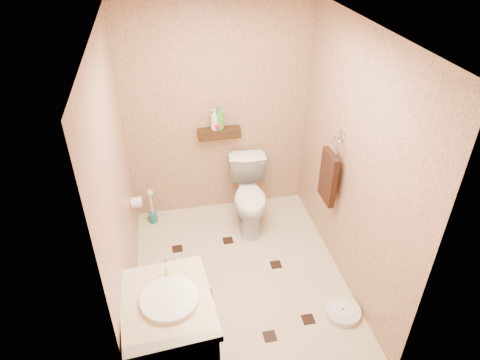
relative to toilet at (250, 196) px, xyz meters
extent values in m
plane|color=beige|center=(-0.27, -0.83, -0.38)|extent=(2.50, 2.50, 0.00)
cube|color=tan|center=(-0.27, 0.42, 0.82)|extent=(2.00, 0.04, 2.40)
cube|color=tan|center=(-0.27, -2.08, 0.82)|extent=(2.00, 0.04, 2.40)
cube|color=tan|center=(-1.27, -0.83, 0.82)|extent=(0.04, 2.50, 2.40)
cube|color=tan|center=(0.73, -0.83, 0.82)|extent=(0.04, 2.50, 2.40)
cube|color=silver|center=(-0.27, -0.83, 2.02)|extent=(2.00, 2.50, 0.02)
cube|color=#381F0F|center=(-0.27, 0.34, 0.64)|extent=(0.46, 0.14, 0.10)
cube|color=black|center=(-0.64, -0.97, -0.38)|extent=(0.11, 0.11, 0.01)
cube|color=black|center=(0.12, -0.73, -0.38)|extent=(0.11, 0.11, 0.01)
cube|color=black|center=(-0.16, -1.55, -0.38)|extent=(0.11, 0.11, 0.01)
cube|color=black|center=(-0.86, -0.29, -0.38)|extent=(0.11, 0.11, 0.01)
cube|color=black|center=(0.22, -1.44, -0.38)|extent=(0.11, 0.11, 0.01)
cube|color=black|center=(-0.30, -0.26, -0.38)|extent=(0.11, 0.11, 0.01)
imported|color=white|center=(0.00, 0.00, 0.00)|extent=(0.50, 0.78, 0.76)
cube|color=brown|center=(-0.97, -1.78, 0.05)|extent=(0.62, 0.74, 0.85)
cube|color=beige|center=(-0.97, -1.78, 0.50)|extent=(0.66, 0.78, 0.05)
cylinder|color=white|center=(-0.95, -1.78, 0.53)|extent=(0.39, 0.39, 0.05)
cylinder|color=silver|center=(-0.95, -1.54, 0.60)|extent=(0.03, 0.03, 0.13)
cylinder|color=silver|center=(0.55, -1.45, -0.35)|extent=(0.41, 0.41, 0.06)
cylinder|color=white|center=(0.55, -1.45, -0.32)|extent=(0.19, 0.19, 0.01)
cylinder|color=#1B696C|center=(-1.09, 0.24, -0.32)|extent=(0.10, 0.10, 0.11)
cylinder|color=silver|center=(-1.09, 0.24, -0.12)|extent=(0.02, 0.02, 0.32)
sphere|color=silver|center=(-1.09, 0.24, 0.03)|extent=(0.07, 0.07, 0.07)
cube|color=silver|center=(0.71, -0.58, 1.00)|extent=(0.03, 0.06, 0.08)
torus|color=silver|center=(0.68, -0.58, 0.88)|extent=(0.02, 0.19, 0.19)
cube|color=black|center=(0.64, -0.58, 0.54)|extent=(0.06, 0.30, 0.52)
cylinder|color=silver|center=(-1.21, -0.18, 0.22)|extent=(0.11, 0.11, 0.11)
cylinder|color=silver|center=(-1.25, -0.18, 0.28)|extent=(0.04, 0.02, 0.02)
imported|color=silver|center=(-0.32, 0.34, 0.81)|extent=(0.11, 0.11, 0.24)
imported|color=orange|center=(-0.30, 0.34, 0.77)|extent=(0.09, 0.09, 0.15)
imported|color=red|center=(-0.29, 0.34, 0.77)|extent=(0.16, 0.16, 0.15)
imported|color=green|center=(-0.27, 0.34, 0.83)|extent=(0.11, 0.11, 0.27)
camera|label=1|loc=(-0.87, -3.78, 2.78)|focal=32.00mm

